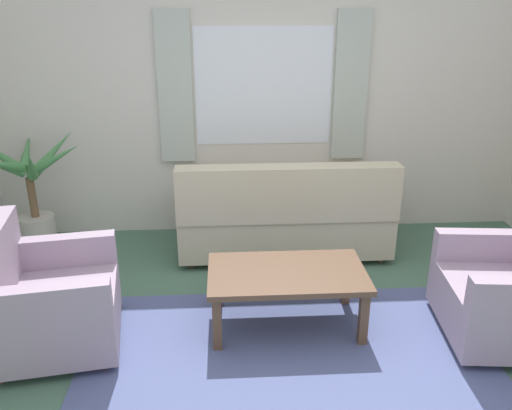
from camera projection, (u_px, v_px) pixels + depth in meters
The scene contains 8 objects.
ground_plane at pixel (288, 360), 3.42m from camera, with size 6.24×6.24×0.00m, color #476B56.
wall_back at pixel (263, 102), 5.06m from camera, with size 5.32×0.12×2.60m, color silver.
window_with_curtains at pixel (264, 87), 4.93m from camera, with size 1.98×0.07×1.40m.
area_rug at pixel (288, 359), 3.41m from camera, with size 2.70×1.70×0.01m, color #4C5684.
couch at pixel (284, 216), 4.77m from camera, with size 1.90×0.82×0.92m.
armchair_left at pixel (44, 300), 3.44m from camera, with size 0.94×0.95×0.88m.
coffee_table at pixel (287, 278), 3.65m from camera, with size 1.10×0.64×0.44m.
potted_plant at pixel (31, 197), 4.74m from camera, with size 1.08×1.06×1.12m.
Camera 1 is at (-0.38, -2.82, 2.16)m, focal length 36.67 mm.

